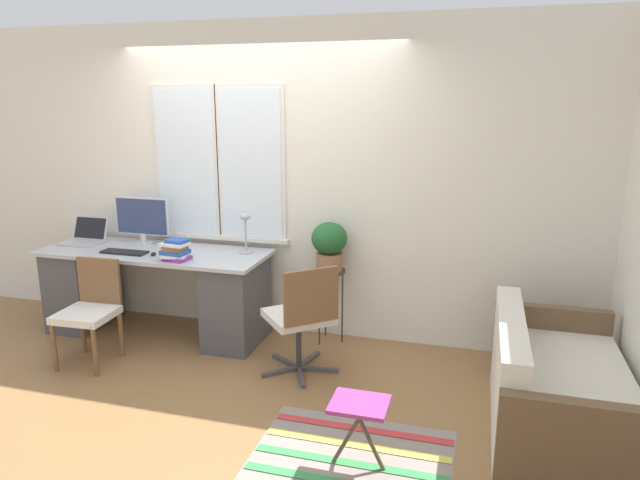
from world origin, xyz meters
name	(u,v)px	position (x,y,z in m)	size (l,w,h in m)	color
ground_plane	(230,361)	(0.00, 0.00, 0.00)	(14.00, 14.00, 0.00)	olive
wall_back_with_window	(260,181)	(-0.02, 0.79, 1.35)	(9.00, 0.12, 2.70)	white
desk	(157,290)	(-0.86, 0.35, 0.41)	(2.01, 0.71, 0.77)	#B2B7BC
laptop	(85,238)	(-1.61, 0.42, 0.82)	(0.35, 0.30, 0.22)	#B7B7BC
monitor	(142,219)	(-1.08, 0.55, 0.99)	(0.52, 0.18, 0.43)	silver
keyboard	(125,252)	(-1.05, 0.21, 0.78)	(0.40, 0.14, 0.02)	black
mouse	(153,254)	(-0.77, 0.20, 0.78)	(0.04, 0.06, 0.03)	black
desk_lamp	(245,227)	(-0.05, 0.51, 0.99)	(0.13, 0.13, 0.35)	#ADADB2
book_stack	(176,250)	(-0.51, 0.13, 0.85)	(0.23, 0.21, 0.18)	purple
desk_chair_wooden	(90,308)	(-1.06, -0.28, 0.44)	(0.43, 0.44, 0.81)	brown
office_chair_swivel	(302,316)	(0.63, -0.05, 0.47)	(0.64, 0.64, 0.88)	#47474C
couch_loveseat	(555,392)	(2.38, -0.34, 0.26)	(0.81, 1.50, 0.72)	white
plant_stand	(329,278)	(0.66, 0.60, 0.57)	(0.28, 0.28, 0.64)	#333338
potted_plant	(329,244)	(0.66, 0.60, 0.87)	(0.30, 0.30, 0.41)	#9E6B4C
floor_rug_striped	(353,454)	(1.23, -0.95, 0.00)	(1.16, 0.82, 0.01)	gray
folding_stool	(359,410)	(1.28, -1.05, 0.36)	(0.32, 0.27, 0.41)	#93337A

